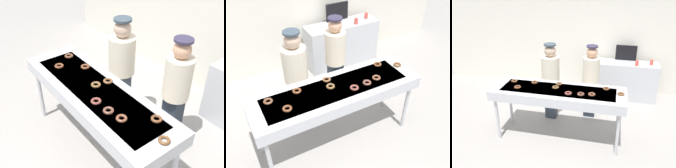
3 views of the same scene
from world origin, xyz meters
The scene contains 19 objects.
ground_plane centered at (0.00, 0.00, 0.00)m, with size 16.00×16.00×0.00m, color #9E9993.
back_wall centered at (0.00, 2.42, 1.41)m, with size 8.00×0.12×2.82m, color silver.
fryer_conveyor centered at (0.00, 0.00, 0.93)m, with size 2.40×0.74×1.02m.
chocolate_donut_0 centered at (1.09, 0.04, 1.03)m, with size 0.12×0.12×0.03m, color brown.
chocolate_donut_1 centered at (0.61, -0.09, 1.03)m, with size 0.12×0.12×0.03m, color brown.
chocolate_donut_2 centered at (-0.03, 0.21, 1.03)m, with size 0.12×0.12×0.03m, color brown.
chocolate_donut_3 centered at (-0.06, 0.05, 1.03)m, with size 0.12×0.12×0.03m, color brown.
chocolate_donut_4 centered at (0.43, -0.12, 1.03)m, with size 0.12×0.12×0.03m, color brown.
chocolate_donut_5 centered at (0.83, 0.20, 1.03)m, with size 0.12×0.12×0.03m, color brown.
chocolate_donut_6 centered at (0.21, -0.13, 1.03)m, with size 0.12×0.12×0.03m, color brown.
chocolate_donut_7 centered at (-0.90, 0.15, 1.03)m, with size 0.12×0.12×0.03m, color brown.
chocolate_donut_8 centered at (-0.50, 0.18, 1.03)m, with size 0.12×0.12×0.03m, color brown.
chocolate_donut_9 centered at (-0.73, -0.10, 1.03)m, with size 0.12×0.12×0.03m, color brown.
worker_baker centered at (-0.33, 0.67, 0.96)m, with size 0.37×0.37×1.65m.
worker_assistant centered at (0.48, 0.92, 0.91)m, with size 0.35×0.35×1.60m.
prep_counter centered at (1.19, 1.97, 0.47)m, with size 1.59×0.51×0.94m, color #B7BABF.
paper_cup_0 centered at (1.45, 1.81, 1.00)m, with size 0.08×0.08×0.12m, color #CC4C3F.
paper_cup_1 centered at (1.79, 1.95, 1.00)m, with size 0.08×0.08×0.12m, color #CC4C3F.
menu_display centered at (1.19, 2.17, 1.13)m, with size 0.51×0.04×0.38m, color black.
Camera 2 is at (-1.28, -2.42, 3.17)m, focal length 40.96 mm.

